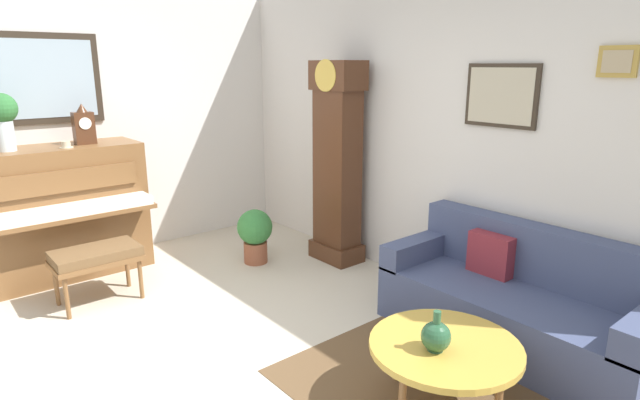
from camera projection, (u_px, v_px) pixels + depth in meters
name	position (u px, v px, depth m)	size (l,w,h in m)	color
ground_plane	(190.00, 373.00, 3.51)	(6.40, 6.00, 0.10)	beige
wall_left	(60.00, 124.00, 5.06)	(0.13, 4.90, 2.80)	silver
wall_back	(428.00, 131.00, 4.62)	(5.30, 0.13, 2.80)	silver
piano	(64.00, 211.00, 4.90)	(0.87, 1.44, 1.25)	brown
piano_bench	(96.00, 257.00, 4.36)	(0.42, 0.70, 0.48)	brown
grandfather_clock	(337.00, 169.00, 5.19)	(0.52, 0.34, 2.03)	#4C2B19
couch	(517.00, 303.00, 3.73)	(1.90, 0.80, 0.84)	#424C70
coffee_table	(445.00, 348.00, 2.99)	(0.88, 0.88, 0.42)	gold
mantel_clock	(84.00, 126.00, 4.86)	(0.13, 0.18, 0.38)	#4C2B19
flower_vase	(2.00, 115.00, 4.42)	(0.26, 0.26, 0.58)	silver
teacup	(66.00, 145.00, 4.66)	(0.12, 0.12, 0.06)	beige
green_jug	(436.00, 336.00, 2.89)	(0.17, 0.17, 0.24)	#234C33
potted_plant	(255.00, 232.00, 5.26)	(0.36, 0.36, 0.56)	#935138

